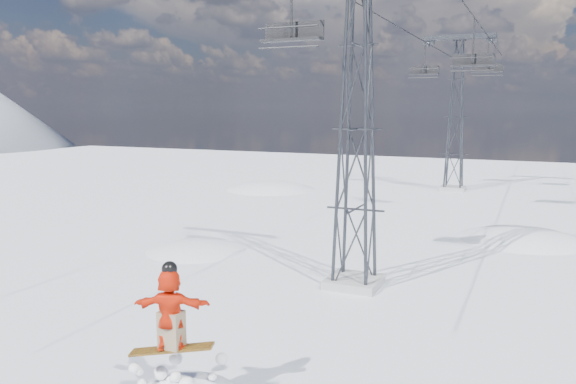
% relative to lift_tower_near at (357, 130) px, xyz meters
% --- Properties ---
extents(ground, '(120.00, 120.00, 0.00)m').
position_rel_lift_tower_near_xyz_m(ground, '(-0.80, -8.00, -5.47)').
color(ground, white).
rests_on(ground, ground).
extents(snow_terrain, '(39.00, 37.00, 22.00)m').
position_rel_lift_tower_near_xyz_m(snow_terrain, '(-5.57, 13.24, -15.06)').
color(snow_terrain, white).
rests_on(snow_terrain, ground).
extents(lift_tower_near, '(5.20, 1.80, 11.43)m').
position_rel_lift_tower_near_xyz_m(lift_tower_near, '(0.00, 0.00, 0.00)').
color(lift_tower_near, '#999999').
rests_on(lift_tower_near, ground).
extents(lift_tower_far, '(5.20, 1.80, 11.43)m').
position_rel_lift_tower_near_xyz_m(lift_tower_far, '(0.00, 25.00, 0.00)').
color(lift_tower_far, '#999999').
rests_on(lift_tower_far, ground).
extents(haul_cables, '(4.46, 51.00, 0.06)m').
position_rel_lift_tower_near_xyz_m(haul_cables, '(0.00, 11.50, 5.38)').
color(haul_cables, black).
rests_on(haul_cables, ground).
extents(lift_chair_near, '(2.16, 0.62, 2.68)m').
position_rel_lift_tower_near_xyz_m(lift_chair_near, '(-2.20, -0.41, 3.24)').
color(lift_chair_near, black).
rests_on(lift_chair_near, ground).
extents(lift_chair_mid, '(2.22, 0.64, 2.75)m').
position_rel_lift_tower_near_xyz_m(lift_chair_mid, '(2.20, 13.63, 3.18)').
color(lift_chair_mid, black).
rests_on(lift_chair_mid, ground).
extents(lift_chair_far, '(2.07, 0.59, 2.56)m').
position_rel_lift_tower_near_xyz_m(lift_chair_far, '(-2.20, 23.71, 3.33)').
color(lift_chair_far, black).
rests_on(lift_chair_far, ground).
extents(lift_chair_extra, '(2.05, 0.59, 2.54)m').
position_rel_lift_tower_near_xyz_m(lift_chair_extra, '(2.20, 22.90, 3.35)').
color(lift_chair_extra, black).
rests_on(lift_chair_extra, ground).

